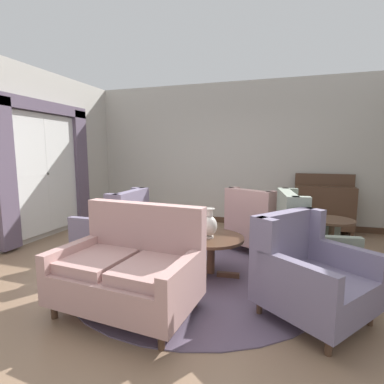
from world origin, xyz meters
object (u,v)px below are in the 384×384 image
(settee, at_px, (129,269))
(armchair_near_sideboard, at_px, (257,225))
(armchair_beside_settee, at_px, (308,274))
(armchair_foreground_right, at_px, (306,242))
(porcelain_vase, at_px, (210,225))
(coffee_table, at_px, (211,245))
(armchair_back_corner, at_px, (116,229))
(side_table, at_px, (331,241))
(sideboard, at_px, (324,207))

(settee, bearing_deg, armchair_near_sideboard, 69.47)
(armchair_beside_settee, xyz_separation_m, armchair_foreground_right, (0.05, 0.94, 0.03))
(settee, distance_m, armchair_beside_settee, 1.71)
(porcelain_vase, xyz_separation_m, armchair_foreground_right, (1.14, 0.39, -0.23))
(armchair_near_sideboard, bearing_deg, coffee_table, 96.22)
(coffee_table, bearing_deg, armchair_foreground_right, 17.04)
(armchair_beside_settee, distance_m, armchair_foreground_right, 0.94)
(settee, xyz_separation_m, armchair_back_corner, (-0.92, 1.24, 0.01))
(armchair_beside_settee, bearing_deg, armchair_foreground_right, 34.60)
(coffee_table, relative_size, armchair_back_corner, 0.81)
(settee, xyz_separation_m, side_table, (2.02, 1.55, 0.01))
(armchair_near_sideboard, bearing_deg, armchair_beside_settee, 137.17)
(armchair_foreground_right, xyz_separation_m, armchair_back_corner, (-2.63, -0.10, -0.02))
(settee, height_order, armchair_near_sideboard, settee)
(coffee_table, height_order, armchair_beside_settee, armchair_beside_settee)
(armchair_beside_settee, bearing_deg, settee, 141.13)
(armchair_back_corner, bearing_deg, coffee_table, 81.55)
(armchair_foreground_right, bearing_deg, side_table, -64.60)
(porcelain_vase, relative_size, armchair_foreground_right, 0.34)
(coffee_table, height_order, porcelain_vase, porcelain_vase)
(coffee_table, xyz_separation_m, sideboard, (1.58, 2.57, 0.10))
(coffee_table, height_order, side_table, side_table)
(armchair_foreground_right, bearing_deg, armchair_beside_settee, 168.94)
(armchair_foreground_right, bearing_deg, armchair_back_corner, 84.01)
(armchair_back_corner, bearing_deg, side_table, 96.70)
(settee, xyz_separation_m, armchair_near_sideboard, (1.05, 2.17, 0.00))
(armchair_beside_settee, relative_size, armchair_near_sideboard, 1.05)
(coffee_table, xyz_separation_m, porcelain_vase, (-0.01, -0.05, 0.26))
(settee, bearing_deg, side_table, 42.74)
(armchair_back_corner, xyz_separation_m, sideboard, (3.09, 2.32, 0.09))
(armchair_beside_settee, distance_m, side_table, 1.20)
(armchair_beside_settee, distance_m, sideboard, 3.20)
(armchair_beside_settee, relative_size, sideboard, 1.05)
(armchair_back_corner, bearing_deg, porcelain_vase, 79.71)
(coffee_table, xyz_separation_m, armchair_foreground_right, (1.13, 0.35, 0.03))
(armchair_beside_settee, relative_size, side_table, 1.68)
(armchair_foreground_right, xyz_separation_m, armchair_near_sideboard, (-0.66, 0.82, -0.03))
(coffee_table, relative_size, side_table, 1.14)
(porcelain_vase, relative_size, settee, 0.26)
(porcelain_vase, xyz_separation_m, sideboard, (1.59, 2.62, -0.16))
(coffee_table, bearing_deg, armchair_back_corner, 170.83)
(armchair_foreground_right, bearing_deg, sideboard, -19.77)
(porcelain_vase, distance_m, armchair_foreground_right, 1.22)
(armchair_beside_settee, bearing_deg, sideboard, 28.45)
(armchair_foreground_right, height_order, side_table, armchair_foreground_right)
(armchair_back_corner, xyz_separation_m, side_table, (2.94, 0.31, 0.00))
(porcelain_vase, distance_m, settee, 1.14)
(side_table, xyz_separation_m, sideboard, (0.15, 2.02, 0.08))
(porcelain_vase, xyz_separation_m, armchair_beside_settee, (1.09, -0.55, -0.26))
(armchair_beside_settee, height_order, armchair_foreground_right, armchair_foreground_right)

